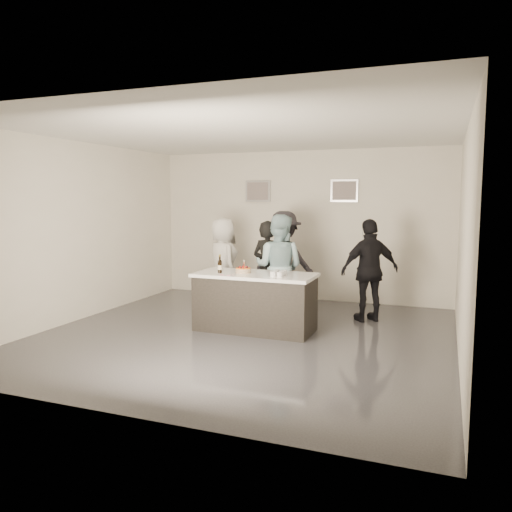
% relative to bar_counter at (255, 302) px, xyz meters
% --- Properties ---
extents(floor, '(6.00, 6.00, 0.00)m').
position_rel_bar_counter_xyz_m(floor, '(-0.05, -0.33, -0.45)').
color(floor, '#3D3D42').
rests_on(floor, ground).
extents(ceiling, '(6.00, 6.00, 0.00)m').
position_rel_bar_counter_xyz_m(ceiling, '(-0.05, -0.33, 2.55)').
color(ceiling, white).
extents(wall_back, '(6.00, 0.04, 3.00)m').
position_rel_bar_counter_xyz_m(wall_back, '(-0.05, 2.67, 1.05)').
color(wall_back, silver).
rests_on(wall_back, ground).
extents(wall_front, '(6.00, 0.04, 3.00)m').
position_rel_bar_counter_xyz_m(wall_front, '(-0.05, -3.33, 1.05)').
color(wall_front, silver).
rests_on(wall_front, ground).
extents(wall_left, '(0.04, 6.00, 3.00)m').
position_rel_bar_counter_xyz_m(wall_left, '(-3.05, -0.33, 1.05)').
color(wall_left, silver).
rests_on(wall_left, ground).
extents(wall_right, '(0.04, 6.00, 3.00)m').
position_rel_bar_counter_xyz_m(wall_right, '(2.95, -0.33, 1.05)').
color(wall_right, silver).
rests_on(wall_right, ground).
extents(picture_left, '(0.54, 0.04, 0.44)m').
position_rel_bar_counter_xyz_m(picture_left, '(-0.95, 2.64, 1.75)').
color(picture_left, '#B2B2B7').
rests_on(picture_left, wall_back).
extents(picture_right, '(0.54, 0.04, 0.44)m').
position_rel_bar_counter_xyz_m(picture_right, '(0.85, 2.64, 1.75)').
color(picture_right, '#B2B2B7').
rests_on(picture_right, wall_back).
extents(bar_counter, '(1.86, 0.86, 0.90)m').
position_rel_bar_counter_xyz_m(bar_counter, '(0.00, 0.00, 0.00)').
color(bar_counter, white).
rests_on(bar_counter, ground).
extents(cake, '(0.24, 0.24, 0.07)m').
position_rel_bar_counter_xyz_m(cake, '(-0.19, -0.01, 0.49)').
color(cake, orange).
rests_on(cake, bar_counter).
extents(beer_bottle_a, '(0.07, 0.07, 0.26)m').
position_rel_bar_counter_xyz_m(beer_bottle_a, '(-0.60, 0.01, 0.58)').
color(beer_bottle_a, black).
rests_on(beer_bottle_a, bar_counter).
extents(beer_bottle_b, '(0.07, 0.07, 0.26)m').
position_rel_bar_counter_xyz_m(beer_bottle_b, '(-0.53, -0.14, 0.58)').
color(beer_bottle_b, black).
rests_on(beer_bottle_b, bar_counter).
extents(tumbler_cluster, '(0.19, 0.30, 0.08)m').
position_rel_bar_counter_xyz_m(tumbler_cluster, '(0.42, -0.11, 0.49)').
color(tumbler_cluster, orange).
rests_on(tumbler_cluster, bar_counter).
extents(candles, '(0.24, 0.08, 0.01)m').
position_rel_bar_counter_xyz_m(candles, '(-0.32, -0.33, 0.45)').
color(candles, pink).
rests_on(candles, bar_counter).
extents(person_main_black, '(0.69, 0.55, 1.67)m').
position_rel_bar_counter_xyz_m(person_main_black, '(-0.12, 0.94, 0.39)').
color(person_main_black, black).
rests_on(person_main_black, ground).
extents(person_main_blue, '(0.90, 0.71, 1.79)m').
position_rel_bar_counter_xyz_m(person_main_blue, '(0.10, 0.85, 0.44)').
color(person_main_blue, '#9CC2CD').
rests_on(person_main_blue, ground).
extents(person_guest_left, '(0.98, 0.95, 1.69)m').
position_rel_bar_counter_xyz_m(person_guest_left, '(-1.14, 1.30, 0.40)').
color(person_guest_left, silver).
rests_on(person_guest_left, ground).
extents(person_guest_right, '(1.07, 0.91, 1.72)m').
position_rel_bar_counter_xyz_m(person_guest_right, '(1.57, 1.25, 0.41)').
color(person_guest_right, black).
rests_on(person_guest_right, ground).
extents(person_guest_back, '(1.24, 0.79, 1.82)m').
position_rel_bar_counter_xyz_m(person_guest_back, '(-0.06, 1.64, 0.46)').
color(person_guest_back, '#27252C').
rests_on(person_guest_back, ground).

